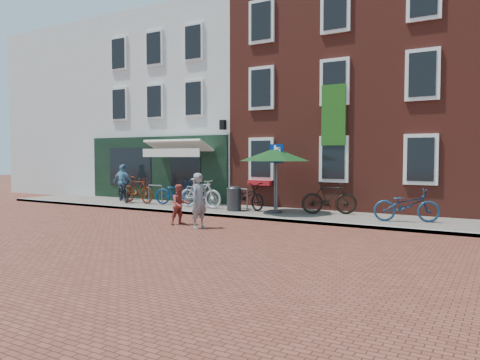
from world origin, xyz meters
The scene contains 19 objects.
ground centered at (0.00, 0.00, 0.00)m, with size 80.00×80.00×0.00m, color brown.
sidewalk centered at (1.00, 1.50, 0.05)m, with size 24.00×3.00×0.10m, color slate.
building_stucco centered at (-5.00, 7.00, 4.50)m, with size 8.00×8.00×9.00m, color silver.
building_brick_mid centered at (2.00, 7.00, 5.00)m, with size 6.00×8.00×10.00m, color maroon.
building_brick_right centered at (8.00, 7.00, 5.00)m, with size 6.00×8.00×10.00m, color maroon.
filler_left centered at (-12.50, 7.00, 4.50)m, with size 7.00×8.00×9.00m, color silver.
litter_bin centered at (0.34, 1.10, 0.60)m, with size 0.53×0.53×0.98m.
parking_sign centered at (2.04, 1.19, 1.76)m, with size 0.50×0.07×2.43m.
parasol centered at (1.91, 1.30, 2.25)m, with size 2.58×2.58×2.39m.
woman centered at (1.26, -2.38, 0.81)m, with size 0.59×0.39×1.62m, color gray.
boy centered at (0.33, -2.10, 0.62)m, with size 0.61×0.47×1.25m, color #9F3832.
cafe_person centered at (-6.32, 2.20, 0.92)m, with size 0.96×0.40×1.64m, color #68A0C4.
bicycle_0 centered at (-5.52, 1.44, 0.61)m, with size 0.68×1.94×1.02m, color black.
bicycle_1 centered at (-4.66, 1.39, 0.67)m, with size 0.53×1.88×1.13m, color #511809.
bicycle_2 centered at (-2.76, 1.67, 0.61)m, with size 0.68×1.94×1.02m, color navy.
bicycle_3 centered at (-1.26, 1.22, 0.67)m, with size 0.53×1.88×1.13m, color #A9A9AC.
bicycle_4 centered at (0.57, 1.65, 0.61)m, with size 0.68×1.94×1.02m, color black.
bicycle_5 centered at (3.70, 1.92, 0.67)m, with size 0.53×1.88×1.13m, color black.
bicycle_6 centered at (6.36, 1.35, 0.61)m, with size 0.68×1.94×1.02m, color navy.
Camera 1 is at (9.02, -13.27, 2.11)m, focal length 34.31 mm.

